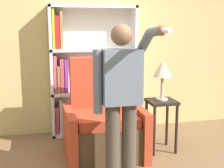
{
  "coord_description": "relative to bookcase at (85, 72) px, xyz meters",
  "views": [
    {
      "loc": [
        -0.81,
        -2.62,
        1.61
      ],
      "look_at": [
        -0.04,
        0.62,
        0.98
      ],
      "focal_mm": 50.0,
      "sensor_mm": 36.0,
      "label": 1
    }
  ],
  "objects": [
    {
      "name": "person_standing",
      "position": [
        0.12,
        -1.6,
        -0.01
      ],
      "size": [
        0.53,
        0.78,
        1.62
      ],
      "color": "#473D33",
      "rests_on": "ground_plane"
    },
    {
      "name": "side_table",
      "position": [
        0.85,
        -0.89,
        -0.41
      ],
      "size": [
        0.35,
        0.35,
        0.67
      ],
      "color": "black",
      "rests_on": "ground_plane"
    },
    {
      "name": "table_lamp",
      "position": [
        0.85,
        -0.89,
        0.13
      ],
      "size": [
        0.24,
        0.24,
        0.51
      ],
      "color": "#B7B2A8",
      "rests_on": "side_table"
    },
    {
      "name": "armchair",
      "position": [
        0.1,
        -0.84,
        -0.55
      ],
      "size": [
        0.95,
        0.82,
        1.21
      ],
      "color": "#4C3823",
      "rests_on": "ground_plane"
    },
    {
      "name": "wall_back",
      "position": [
        0.15,
        0.16,
        0.48
      ],
      "size": [
        8.0,
        0.06,
        2.8
      ],
      "color": "tan",
      "rests_on": "ground_plane"
    },
    {
      "name": "bookcase",
      "position": [
        0.0,
        0.0,
        0.0
      ],
      "size": [
        1.26,
        0.28,
        1.89
      ],
      "color": "white",
      "rests_on": "ground_plane"
    }
  ]
}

